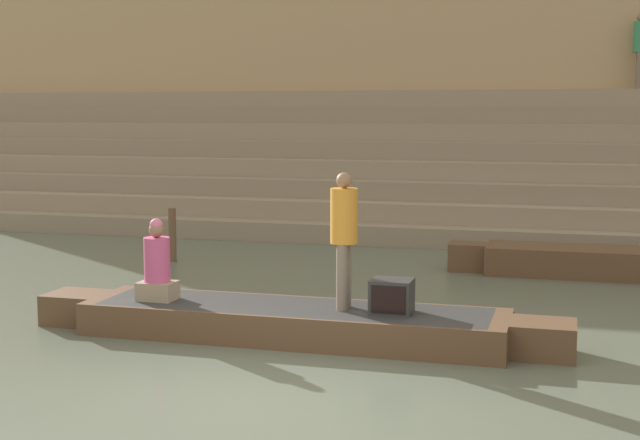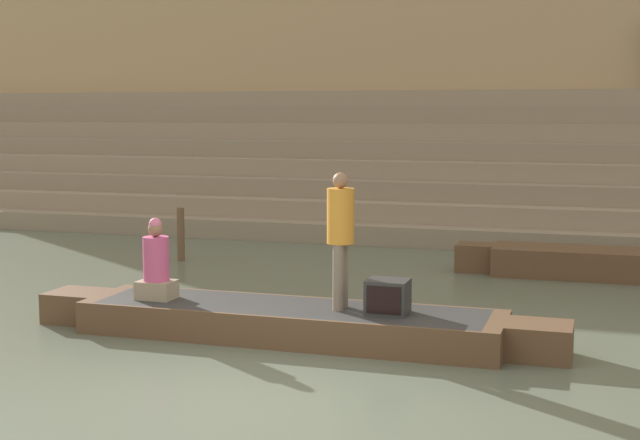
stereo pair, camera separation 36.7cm
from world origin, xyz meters
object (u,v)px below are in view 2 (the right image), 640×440
object	(u,v)px
tv_set	(388,297)
moored_boat_shore	(635,264)
person_rowing	(156,266)
rowboat_main	(290,321)
mooring_post	(181,234)
person_standing	(341,231)

from	to	relation	value
tv_set	moored_boat_shore	size ratio (longest dim) A/B	0.08
tv_set	moored_boat_shore	distance (m)	5.98
person_rowing	tv_set	size ratio (longest dim) A/B	2.14
rowboat_main	mooring_post	size ratio (longest dim) A/B	6.77
rowboat_main	mooring_post	world-z (taller)	mooring_post
person_standing	tv_set	xyz separation A→B (m)	(0.59, -0.08, -0.73)
person_rowing	person_standing	bearing A→B (deg)	1.60
person_rowing	mooring_post	xyz separation A→B (m)	(-2.05, 4.77, -0.31)
tv_set	mooring_post	distance (m)	6.85
rowboat_main	tv_set	xyz separation A→B (m)	(1.21, -0.03, 0.38)
person_standing	person_rowing	size ratio (longest dim) A/B	1.59
person_standing	rowboat_main	bearing A→B (deg)	177.71
person_standing	mooring_post	distance (m)	6.43
person_standing	tv_set	bearing A→B (deg)	-14.48
person_standing	tv_set	world-z (taller)	person_standing
rowboat_main	mooring_post	bearing A→B (deg)	131.18
person_rowing	tv_set	xyz separation A→B (m)	(2.93, 0.07, -0.21)
tv_set	moored_boat_shore	bearing A→B (deg)	67.47
rowboat_main	person_rowing	world-z (taller)	person_rowing
person_rowing	mooring_post	bearing A→B (deg)	111.12
person_standing	mooring_post	world-z (taller)	person_standing
tv_set	mooring_post	size ratio (longest dim) A/B	0.49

